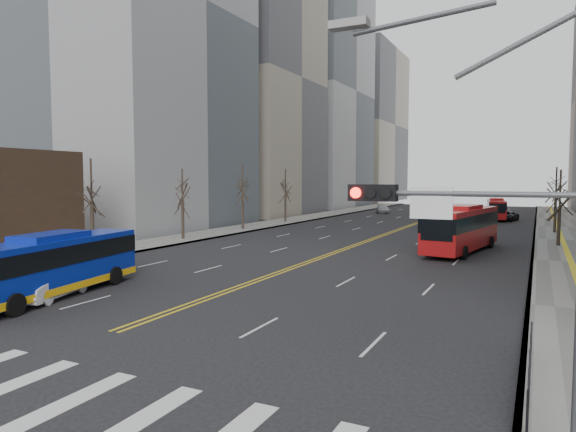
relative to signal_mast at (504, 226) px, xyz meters
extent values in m
cube|color=slate|center=(3.73, 43.00, -4.78)|extent=(7.00, 130.00, 0.15)
cube|color=slate|center=(-30.27, 43.00, -4.78)|extent=(5.00, 130.00, 0.15)
cube|color=silver|center=(-12.58, -2.00, -4.85)|extent=(0.70, 4.00, 0.01)
cube|color=silver|center=(-10.22, -2.00, -4.85)|extent=(0.70, 4.00, 0.01)
cube|color=silver|center=(-7.86, -2.00, -4.85)|extent=(0.70, 4.00, 0.01)
cube|color=gold|center=(-13.97, 53.00, -4.85)|extent=(0.15, 100.00, 0.01)
cube|color=gold|center=(-13.57, 53.00, -4.85)|extent=(0.15, 100.00, 0.01)
cube|color=#949496|center=(-44.77, 38.00, 21.14)|extent=(22.00, 24.00, 52.00)
cube|color=gray|center=(-44.77, 64.00, 17.14)|extent=(22.00, 22.00, 44.00)
cube|color=#949496|center=(-43.77, 91.00, 19.14)|extent=(20.00, 26.00, 48.00)
cube|color=gray|center=(-42.77, 123.00, 15.14)|extent=(18.00, 30.00, 40.00)
cylinder|color=slate|center=(-0.82, 0.00, 0.64)|extent=(4.50, 0.12, 0.12)
cube|color=black|center=(-2.77, 0.00, 0.64)|extent=(1.10, 0.28, 0.38)
cylinder|color=#FF190C|center=(-3.12, -0.16, 0.64)|extent=(0.24, 0.08, 0.24)
cylinder|color=black|center=(-2.77, -0.16, 0.64)|extent=(0.24, 0.08, 0.24)
cylinder|color=black|center=(-2.42, -0.16, 0.64)|extent=(0.24, 0.08, 0.24)
cube|color=white|center=(-1.47, 0.00, 0.44)|extent=(0.90, 0.06, 0.70)
cube|color=#999993|center=(-3.37, 0.00, 4.44)|extent=(0.90, 0.35, 0.18)
cube|color=black|center=(0.53, 4.00, -3.71)|extent=(0.04, 6.00, 0.04)
cylinder|color=black|center=(0.53, 1.00, -4.21)|extent=(0.06, 0.06, 1.00)
cylinder|color=black|center=(0.53, 2.50, -4.21)|extent=(0.06, 0.06, 1.00)
cylinder|color=black|center=(0.53, 4.00, -4.21)|extent=(0.06, 0.06, 1.00)
cylinder|color=black|center=(0.53, 5.50, -4.21)|extent=(0.06, 0.06, 1.00)
cylinder|color=black|center=(0.53, 7.00, -4.21)|extent=(0.06, 0.06, 1.00)
cylinder|color=#2D221B|center=(-29.77, 17.00, -2.91)|extent=(0.28, 0.28, 3.90)
cylinder|color=#2D221B|center=(-29.77, 28.00, -3.06)|extent=(0.28, 0.28, 3.60)
cylinder|color=#2D221B|center=(-29.77, 39.00, -2.86)|extent=(0.28, 0.28, 4.00)
cylinder|color=#2D221B|center=(-29.77, 50.00, -2.96)|extent=(0.28, 0.28, 3.80)
cylinder|color=#2D221B|center=(2.23, 38.00, -3.11)|extent=(0.28, 0.28, 3.50)
cylinder|color=#2D221B|center=(2.23, 50.00, -2.98)|extent=(0.28, 0.28, 3.75)
cube|color=#0B22A6|center=(-20.79, 6.04, -3.24)|extent=(3.94, 11.00, 2.52)
cube|color=black|center=(-20.79, 6.04, -2.72)|extent=(4.01, 11.03, 0.92)
cube|color=#0B22A6|center=(-20.79, 6.04, -1.88)|extent=(2.38, 4.01, 0.40)
cube|color=#FFB50D|center=(-20.79, 6.04, -4.31)|extent=(4.01, 11.03, 0.35)
cylinder|color=black|center=(-19.13, 2.81, -4.36)|extent=(0.46, 1.04, 1.00)
cylinder|color=black|center=(-22.45, 9.26, -4.36)|extent=(0.46, 1.04, 1.00)
cylinder|color=black|center=(-20.23, 9.62, -4.36)|extent=(0.46, 1.04, 1.00)
cube|color=red|center=(-4.83, 31.36, -2.96)|extent=(4.51, 12.13, 3.10)
cube|color=black|center=(-4.83, 31.36, -2.37)|extent=(4.57, 12.16, 1.10)
cube|color=red|center=(-4.83, 31.36, -1.31)|extent=(2.78, 4.44, 0.40)
cylinder|color=black|center=(-6.76, 27.82, -4.36)|extent=(0.45, 1.03, 1.00)
cylinder|color=black|center=(-4.09, 27.40, -4.36)|extent=(0.45, 1.03, 1.00)
cylinder|color=black|center=(-5.57, 35.32, -4.36)|extent=(0.45, 1.03, 1.00)
cylinder|color=black|center=(-2.91, 34.90, -4.36)|extent=(0.45, 1.03, 1.00)
cube|color=red|center=(-4.80, 67.36, -3.27)|extent=(3.29, 9.88, 2.47)
cube|color=black|center=(-4.80, 67.36, -2.76)|extent=(3.35, 9.91, 0.90)
cube|color=red|center=(-4.80, 67.36, -1.94)|extent=(2.14, 3.57, 0.40)
cylinder|color=black|center=(-5.54, 64.16, -4.36)|extent=(0.41, 1.03, 1.00)
cylinder|color=black|center=(-3.35, 64.41, -4.36)|extent=(0.41, 1.03, 1.00)
cylinder|color=black|center=(-6.24, 70.32, -4.36)|extent=(0.41, 1.03, 1.00)
cylinder|color=black|center=(-4.05, 70.57, -4.36)|extent=(0.41, 1.03, 1.00)
imported|color=white|center=(-20.59, 5.86, -4.09)|extent=(2.85, 4.95, 1.54)
imported|color=black|center=(-5.84, 47.38, -4.14)|extent=(2.09, 4.33, 1.42)
imported|color=#A3A4A9|center=(-23.23, 74.17, -4.15)|extent=(3.76, 5.25, 1.41)
imported|color=black|center=(-3.28, 66.22, -4.18)|extent=(3.18, 5.19, 1.34)
camera|label=1|loc=(0.61, -11.25, 0.95)|focal=32.00mm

